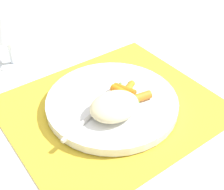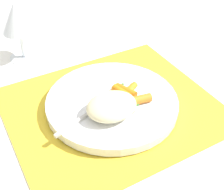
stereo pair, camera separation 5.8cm
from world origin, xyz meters
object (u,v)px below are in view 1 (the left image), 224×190
rice_mound (114,106)px  wine_glass (4,25)px  plate (112,102)px  carrot_portion (128,93)px  fork (105,104)px

rice_mound → wine_glass: wine_glass is taller
plate → rice_mound: size_ratio=2.73×
carrot_portion → fork: (-0.05, 0.00, -0.00)m
carrot_portion → wine_glass: bearing=114.4°
rice_mound → wine_glass: size_ratio=0.66×
carrot_portion → fork: bearing=175.1°
rice_mound → fork: bearing=93.3°
fork → wine_glass: size_ratio=1.32×
rice_mound → carrot_portion: bearing=25.2°
wine_glass → carrot_portion: bearing=-65.6°
plate → wine_glass: (-0.10, 0.27, 0.09)m
fork → wine_glass: (-0.08, 0.28, 0.08)m
rice_mound → fork: size_ratio=0.51×
carrot_portion → wine_glass: (-0.13, 0.29, 0.07)m
rice_mound → fork: (-0.00, 0.03, -0.01)m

